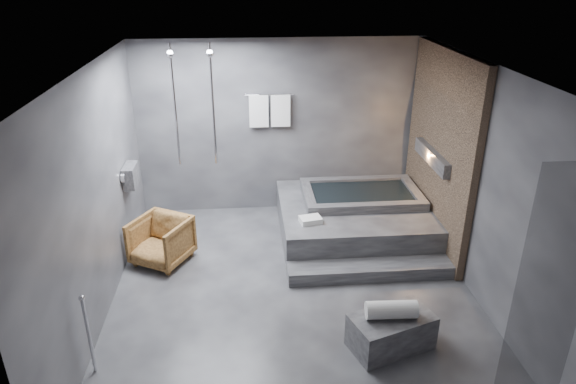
{
  "coord_description": "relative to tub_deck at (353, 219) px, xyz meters",
  "views": [
    {
      "loc": [
        -0.53,
        -5.39,
        3.83
      ],
      "look_at": [
        -0.04,
        0.3,
        1.26
      ],
      "focal_mm": 32.0,
      "sensor_mm": 36.0,
      "label": 1
    }
  ],
  "objects": [
    {
      "name": "room",
      "position": [
        -0.65,
        -1.21,
        1.48
      ],
      "size": [
        5.0,
        5.04,
        2.82
      ],
      "color": "#28282B",
      "rests_on": "ground"
    },
    {
      "name": "tub_deck",
      "position": [
        0.0,
        0.0,
        0.0
      ],
      "size": [
        2.2,
        2.0,
        0.5
      ],
      "primitive_type": "cube",
      "color": "#2D2D2F",
      "rests_on": "ground"
    },
    {
      "name": "tub_step",
      "position": [
        0.0,
        -1.18,
        -0.16
      ],
      "size": [
        2.2,
        0.36,
        0.18
      ],
      "primitive_type": "cube",
      "color": "#2D2D2F",
      "rests_on": "ground"
    },
    {
      "name": "concrete_bench",
      "position": [
        -0.09,
        -2.54,
        -0.05
      ],
      "size": [
        0.98,
        0.74,
        0.39
      ],
      "primitive_type": "cube",
      "rotation": [
        0.0,
        0.0,
        0.33
      ],
      "color": "#2F2F31",
      "rests_on": "ground"
    },
    {
      "name": "driftwood_chair",
      "position": [
        -2.8,
        -0.56,
        0.07
      ],
      "size": [
        0.95,
        0.96,
        0.65
      ],
      "primitive_type": "imported",
      "rotation": [
        0.0,
        0.0,
        -0.5
      ],
      "color": "#4C2E13",
      "rests_on": "ground"
    },
    {
      "name": "rolled_towel",
      "position": [
        -0.12,
        -2.55,
        0.24
      ],
      "size": [
        0.55,
        0.22,
        0.19
      ],
      "primitive_type": "cylinder",
      "rotation": [
        0.0,
        1.57,
        -0.04
      ],
      "color": "silver",
      "rests_on": "concrete_bench"
    },
    {
      "name": "deck_towel",
      "position": [
        -0.72,
        -0.53,
        0.29
      ],
      "size": [
        0.33,
        0.27,
        0.08
      ],
      "primitive_type": "cube",
      "rotation": [
        0.0,
        0.0,
        0.2
      ],
      "color": "silver",
      "rests_on": "tub_deck"
    }
  ]
}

